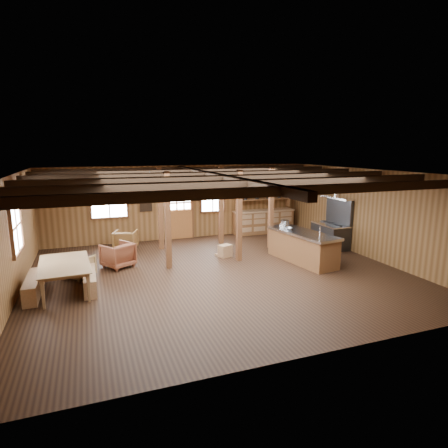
{
  "coord_description": "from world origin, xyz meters",
  "views": [
    {
      "loc": [
        -3.3,
        -9.37,
        3.43
      ],
      "look_at": [
        0.54,
        1.09,
        1.17
      ],
      "focal_mm": 30.0,
      "sensor_mm": 36.0,
      "label": 1
    }
  ],
  "objects": [
    {
      "name": "room",
      "position": [
        0.0,
        0.0,
        1.4
      ],
      "size": [
        10.04,
        9.04,
        2.84
      ],
      "color": "black",
      "rests_on": "ground"
    },
    {
      "name": "ceiling_joists",
      "position": [
        0.0,
        0.18,
        2.68
      ],
      "size": [
        9.8,
        8.82,
        0.18
      ],
      "color": "black",
      "rests_on": "ceiling"
    },
    {
      "name": "timber_posts",
      "position": [
        0.52,
        2.08,
        1.4
      ],
      "size": [
        3.95,
        2.35,
        2.8
      ],
      "color": "#4A2D15",
      "rests_on": "floor"
    },
    {
      "name": "back_door",
      "position": [
        0.0,
        4.45,
        0.88
      ],
      "size": [
        1.02,
        0.08,
        2.15
      ],
      "color": "brown",
      "rests_on": "floor"
    },
    {
      "name": "window_back_left",
      "position": [
        -2.6,
        4.46,
        1.6
      ],
      "size": [
        1.32,
        0.06,
        1.32
      ],
      "color": "white",
      "rests_on": "wall_back"
    },
    {
      "name": "window_back_right",
      "position": [
        1.3,
        4.46,
        1.6
      ],
      "size": [
        1.02,
        0.06,
        1.32
      ],
      "color": "white",
      "rests_on": "wall_back"
    },
    {
      "name": "window_left",
      "position": [
        -4.96,
        0.5,
        1.6
      ],
      "size": [
        0.14,
        1.24,
        1.32
      ],
      "color": "white",
      "rests_on": "wall_back"
    },
    {
      "name": "notice_boards",
      "position": [
        -1.5,
        4.46,
        1.64
      ],
      "size": [
        1.08,
        0.03,
        0.9
      ],
      "color": "white",
      "rests_on": "wall_back"
    },
    {
      "name": "back_counter",
      "position": [
        3.4,
        4.2,
        0.6
      ],
      "size": [
        2.55,
        0.6,
        2.45
      ],
      "color": "brown",
      "rests_on": "floor"
    },
    {
      "name": "pendant_lamps",
      "position": [
        -2.25,
        1.0,
        2.25
      ],
      "size": [
        1.86,
        2.36,
        0.66
      ],
      "color": "#2E2E30",
      "rests_on": "ceiling"
    },
    {
      "name": "pot_rack",
      "position": [
        3.08,
        0.44,
        2.29
      ],
      "size": [
        0.37,
        3.0,
        0.45
      ],
      "color": "#2E2E30",
      "rests_on": "ceiling"
    },
    {
      "name": "kitchen_island",
      "position": [
        2.78,
        0.22,
        0.48
      ],
      "size": [
        1.25,
        2.61,
        1.2
      ],
      "rotation": [
        0.0,
        0.0,
        0.15
      ],
      "color": "brown",
      "rests_on": "floor"
    },
    {
      "name": "step_stool",
      "position": [
        0.73,
        1.5,
        0.2
      ],
      "size": [
        0.52,
        0.45,
        0.39
      ],
      "primitive_type": "cube",
      "rotation": [
        0.0,
        0.0,
        0.36
      ],
      "color": "brown",
      "rests_on": "floor"
    },
    {
      "name": "commercial_range",
      "position": [
        4.65,
        1.33,
        0.59
      ],
      "size": [
        0.77,
        1.44,
        1.78
      ],
      "color": "#2E2E30",
      "rests_on": "floor"
    },
    {
      "name": "dining_table",
      "position": [
        -3.9,
        0.05,
        0.36
      ],
      "size": [
        1.26,
        2.1,
        0.72
      ],
      "primitive_type": "imported",
      "rotation": [
        0.0,
        0.0,
        1.63
      ],
      "color": "olive",
      "rests_on": "floor"
    },
    {
      "name": "bench_wall",
      "position": [
        -4.65,
        0.05,
        0.22
      ],
      "size": [
        0.3,
        1.62,
        0.45
      ],
      "primitive_type": "cube",
      "color": "brown",
      "rests_on": "floor"
    },
    {
      "name": "bench_aisle",
      "position": [
        -3.39,
        0.05,
        0.21
      ],
      "size": [
        0.29,
        1.55,
        0.43
      ],
      "primitive_type": "cube",
      "color": "brown",
      "rests_on": "floor"
    },
    {
      "name": "armchair_a",
      "position": [
        -2.59,
        1.6,
        0.36
      ],
      "size": [
        1.08,
        1.08,
        0.72
      ],
      "primitive_type": "imported",
      "rotation": [
        0.0,
        0.0,
        3.7
      ],
      "color": "brown",
      "rests_on": "floor"
    },
    {
      "name": "armchair_b",
      "position": [
        -2.18,
        3.52,
        0.33
      ],
      "size": [
        0.93,
        0.94,
        0.67
      ],
      "primitive_type": "imported",
      "rotation": [
        0.0,
        0.0,
        2.78
      ],
      "color": "brown",
      "rests_on": "floor"
    },
    {
      "name": "armchair_c",
      "position": [
        -3.66,
        1.0,
        0.31
      ],
      "size": [
        0.95,
        0.95,
        0.62
      ],
      "primitive_type": "imported",
      "rotation": [
        0.0,
        0.0,
        2.38
      ],
      "color": "olive",
      "rests_on": "floor"
    },
    {
      "name": "counter_pot",
      "position": [
        2.7,
        1.22,
        1.03
      ],
      "size": [
        0.29,
        0.29,
        0.18
      ],
      "primitive_type": "cylinder",
      "color": "silver",
      "rests_on": "kitchen_island"
    },
    {
      "name": "bowl",
      "position": [
        2.51,
        0.63,
        0.97
      ],
      "size": [
        0.29,
        0.29,
        0.06
      ],
      "primitive_type": "imported",
      "rotation": [
        0.0,
        0.0,
        0.14
      ],
      "color": "silver",
      "rests_on": "kitchen_island"
    }
  ]
}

